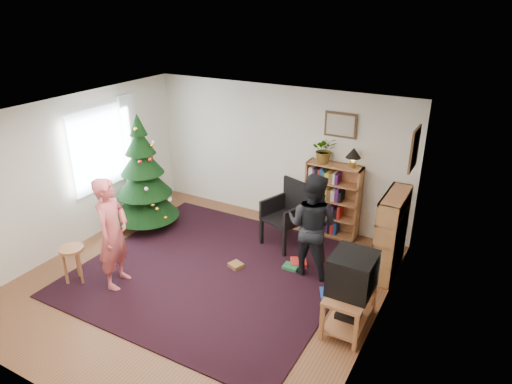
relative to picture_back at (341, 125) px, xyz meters
The scene contains 23 objects.
floor 3.35m from the picture_back, 114.92° to the right, with size 5.00×5.00×0.00m, color brown.
ceiling 2.78m from the picture_back, 114.92° to the right, with size 5.00×5.00×0.00m, color white.
wall_back 1.35m from the picture_back, behind, with size 5.00×0.02×2.50m, color silver.
wall_front 5.15m from the picture_back, 103.02° to the right, with size 5.00×0.02×2.50m, color silver.
wall_left 4.47m from the picture_back, 145.86° to the right, with size 0.02×5.00×2.50m, color silver.
wall_right 2.90m from the picture_back, 61.39° to the right, with size 0.02×5.00×2.50m, color silver.
rug 3.13m from the picture_back, 117.87° to the right, with size 3.80×3.60×0.02m, color black.
window_pane 4.10m from the picture_back, 152.62° to the right, with size 0.04×1.20×1.40m, color silver.
curtain 3.79m from the picture_back, 161.83° to the right, with size 0.06×0.35×1.60m, color silver.
picture_back is the anchor object (origin of this frame).
picture_right 1.51m from the picture_back, 28.69° to the right, with size 0.03×0.50×0.60m.
christmas_tree 3.55m from the picture_back, 153.45° to the right, with size 1.16×1.16×2.11m.
bookshelf_back 1.29m from the picture_back, 90.66° to the right, with size 0.95×0.30×1.30m.
bookshelf_right 1.97m from the picture_back, 36.93° to the right, with size 0.30×0.95×1.30m.
tv_stand 3.08m from the picture_back, 65.87° to the right, with size 0.48×0.87×0.55m.
crt_tv 2.86m from the picture_back, 65.93° to the right, with size 0.53×0.57×0.50m.
armchair 1.66m from the picture_back, 123.88° to the right, with size 0.78×0.79×1.11m.
stool 4.62m from the picture_back, 129.22° to the right, with size 0.35×0.35×0.59m.
person_standing 3.96m from the picture_back, 125.06° to the right, with size 0.61×0.40×1.67m, color #CD5252.
person_by_chair 1.87m from the picture_back, 84.02° to the right, with size 0.78×0.61×1.61m, color black.
potted_plant 0.49m from the picture_back, 146.19° to the right, with size 0.41×0.35×0.46m, color gray.
table_lamp 0.53m from the picture_back, 24.34° to the right, with size 0.26×0.26×0.34m.
floor_clutter 2.54m from the picture_back, 87.04° to the right, with size 1.98×0.75×0.08m.
Camera 1 is at (3.45, -4.61, 3.93)m, focal length 32.00 mm.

